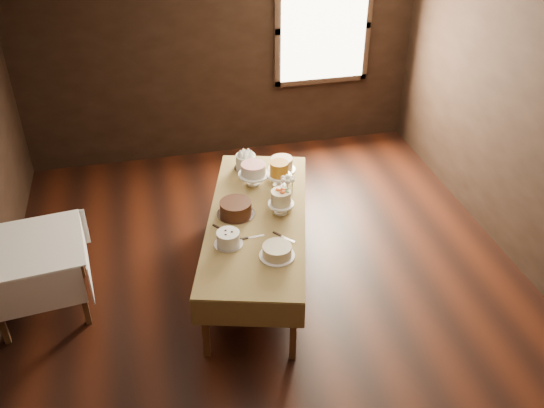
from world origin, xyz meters
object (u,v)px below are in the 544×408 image
at_px(cake_server_a, 256,236).
at_px(flower_vase, 287,201).
at_px(cake_speckled, 282,164).
at_px(cake_swirl, 228,239).
at_px(side_table, 33,253).
at_px(cake_lattice, 254,175).
at_px(cake_server_e, 226,232).
at_px(cake_meringue, 246,162).
at_px(cake_caramel, 279,175).
at_px(cake_cream, 277,252).
at_px(cake_server_b, 288,239).
at_px(cake_server_d, 284,200).
at_px(cake_chocolate, 236,209).
at_px(display_table, 257,221).
at_px(cake_flowers, 281,203).

xyz_separation_m(cake_server_a, flower_vase, (0.39, 0.41, 0.06)).
bearing_deg(cake_speckled, cake_swirl, -123.66).
bearing_deg(side_table, cake_lattice, 15.45).
height_order(cake_swirl, cake_server_e, cake_swirl).
bearing_deg(cake_meringue, cake_caramel, -57.75).
xyz_separation_m(side_table, cake_cream, (2.06, -0.61, 0.11)).
bearing_deg(cake_server_b, cake_server_d, 130.37).
distance_m(cake_chocolate, cake_server_d, 0.52).
bearing_deg(cake_server_a, flower_vase, 41.82).
bearing_deg(display_table, cake_flowers, 1.58).
distance_m(cake_cream, cake_server_b, 0.26).
bearing_deg(cake_chocolate, cake_lattice, 61.27).
relative_size(cake_caramel, cake_swirl, 0.99).
distance_m(cake_caramel, cake_server_e, 0.93).
relative_size(cake_cream, cake_server_a, 1.40).
bearing_deg(cake_server_a, cake_flowers, 41.55).
relative_size(cake_chocolate, cake_server_e, 1.69).
relative_size(cake_server_a, cake_server_e, 1.00).
height_order(cake_lattice, cake_caramel, cake_caramel).
bearing_deg(display_table, cake_swirl, -132.39).
distance_m(side_table, cake_caramel, 2.40).
xyz_separation_m(cake_chocolate, cake_flowers, (0.42, -0.07, 0.04)).
height_order(cake_flowers, cake_cream, cake_flowers).
relative_size(cake_swirl, cake_server_d, 1.19).
relative_size(cake_speckled, cake_chocolate, 0.74).
bearing_deg(cake_chocolate, cake_server_e, -118.33).
xyz_separation_m(display_table, cake_caramel, (0.33, 0.48, 0.17)).
bearing_deg(cake_lattice, cake_server_a, -100.23).
bearing_deg(cake_caramel, flower_vase, -91.56).
relative_size(display_table, cake_caramel, 8.66).
xyz_separation_m(cake_server_b, cake_server_d, (0.11, 0.62, 0.00)).
height_order(cake_speckled, cake_swirl, cake_speckled).
height_order(side_table, cake_meringue, cake_meringue).
relative_size(cake_cream, flower_vase, 2.70).
xyz_separation_m(cake_lattice, flower_vase, (0.23, -0.47, -0.04)).
bearing_deg(cake_caramel, cake_server_d, -94.16).
height_order(side_table, cake_swirl, cake_swirl).
bearing_deg(cake_server_d, cake_server_b, -111.33).
xyz_separation_m(cake_lattice, cake_cream, (-0.04, -1.19, -0.05)).
height_order(cake_server_a, cake_server_e, same).
height_order(cake_meringue, cake_server_b, cake_meringue).
xyz_separation_m(side_table, flower_vase, (2.34, 0.11, 0.12)).
bearing_deg(cake_server_a, cake_server_e, 148.49).
relative_size(cake_flowers, cake_server_d, 1.09).
bearing_deg(cake_lattice, cake_meringue, 93.15).
bearing_deg(flower_vase, cake_server_d, 95.06).
distance_m(cake_server_a, cake_server_d, 0.64).
xyz_separation_m(cake_speckled, cake_server_a, (-0.50, -1.09, -0.06)).
bearing_deg(cake_speckled, cake_lattice, -148.75).
xyz_separation_m(cake_swirl, cake_server_e, (0.01, 0.18, -0.06)).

